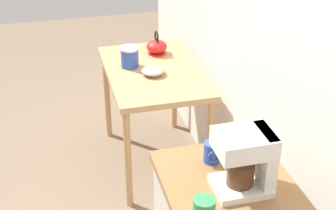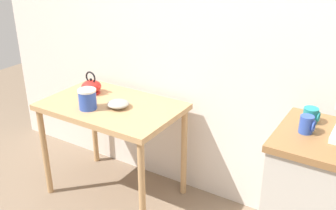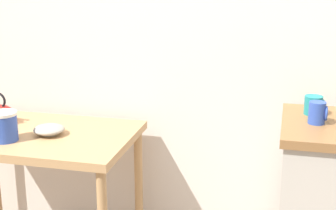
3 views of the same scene
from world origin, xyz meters
name	(u,v)px [view 1 (image 1 of 3)]	position (x,y,z in m)	size (l,w,h in m)	color
back_wall	(272,6)	(0.10, 0.41, 1.40)	(4.40, 0.10, 2.80)	silver
wooden_table	(153,82)	(-0.71, -0.01, 0.65)	(0.95, 0.61, 0.74)	tan
bowl_stoneware	(153,71)	(-0.63, -0.03, 0.77)	(0.15, 0.15, 0.05)	#9E998C
teakettle	(157,47)	(-0.96, 0.07, 0.79)	(0.18, 0.15, 0.17)	red
canister_enamel	(130,57)	(-0.79, -0.15, 0.81)	(0.12, 0.12, 0.14)	#2D4CAD
coffee_maker	(249,159)	(0.82, 0.03, 1.04)	(0.18, 0.22, 0.26)	white
mug_tall_green	(204,209)	(0.94, -0.20, 0.95)	(0.09, 0.08, 0.09)	#338C4C
mug_dark_teal	(240,148)	(0.60, 0.08, 0.94)	(0.09, 0.08, 0.08)	teal
mug_blue	(212,152)	(0.61, -0.05, 0.95)	(0.08, 0.07, 0.09)	#2D4CAD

